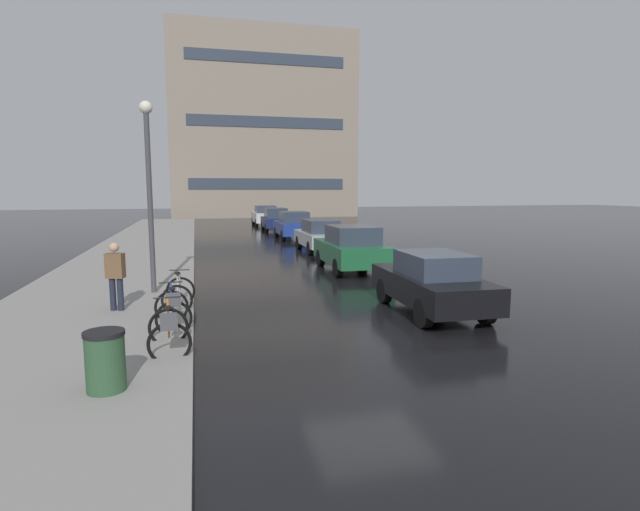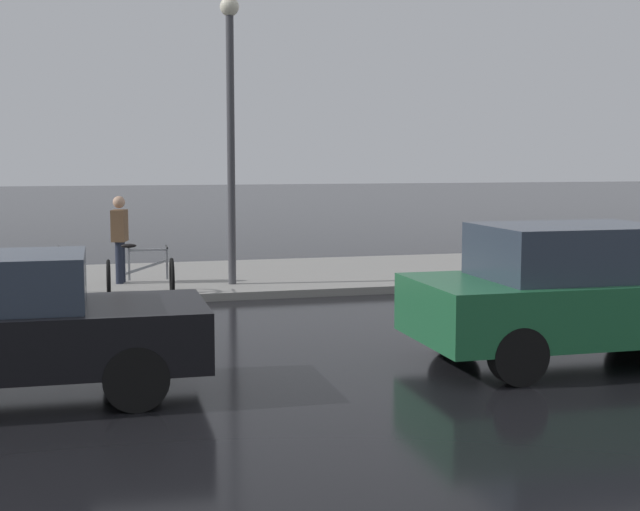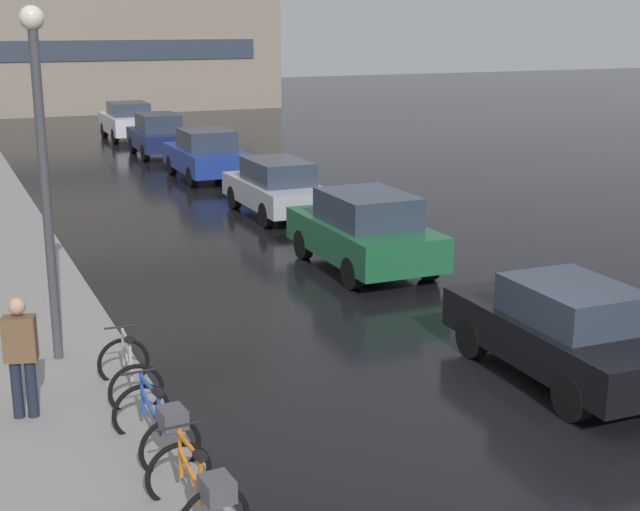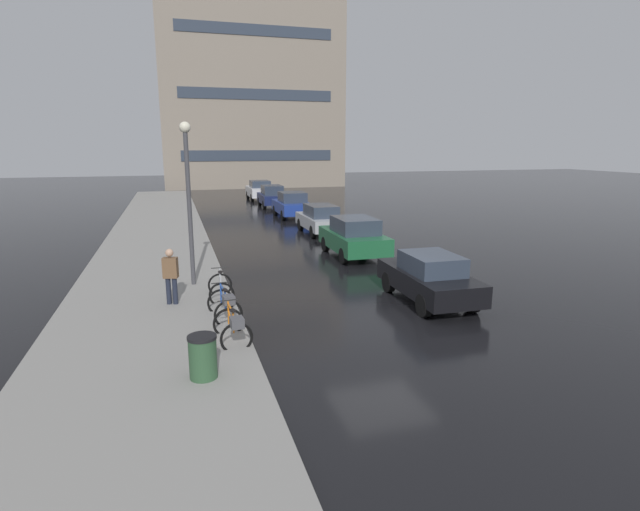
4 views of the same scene
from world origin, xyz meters
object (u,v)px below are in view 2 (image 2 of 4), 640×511
Objects in this scene: bicycle_third at (141,278)px; streetlamp at (231,113)px; bicycle_second at (22,276)px; car_green at (579,293)px; car_black at (4,327)px; pedestrian at (120,237)px.

streetlamp is (-0.72, 1.70, 2.83)m from bicycle_third.
bicycle_second is 8.95m from car_green.
car_green is 7.70m from streetlamp.
bicycle_second is 5.98m from car_black.
pedestrian is at bearing 168.44° from car_black.
bicycle_third is 7.60m from car_green.
bicycle_third is 0.29× the size of car_black.
bicycle_third is at bearing -141.48° from car_green.
car_green is 0.78× the size of streetlamp.
bicycle_second is at bearing -178.55° from car_black.
bicycle_third is at bearing -67.04° from streetlamp.
car_black is 0.98× the size of car_green.
car_green is 8.87m from pedestrian.
pedestrian is at bearing -108.88° from streetlamp.
bicycle_second is at bearing -51.09° from pedestrian.
car_green is at bearing 24.49° from streetlamp.
bicycle_second is at bearing -132.12° from car_green.
car_green is at bearing 34.27° from pedestrian.
car_green reaches higher than bicycle_second.
pedestrian reaches higher than bicycle_third.
car_green reaches higher than car_black.
streetlamp is at bearing 112.96° from bicycle_third.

